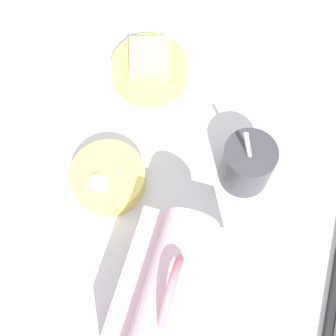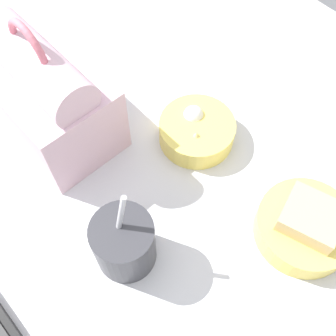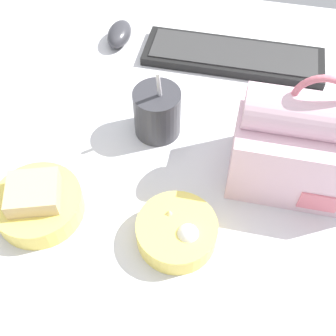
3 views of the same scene
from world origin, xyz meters
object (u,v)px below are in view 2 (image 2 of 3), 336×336
bento_bowl_sandwich (306,226)px  bento_bowl_snacks (197,131)px  soup_cup (124,243)px  lunch_bag (48,96)px

bento_bowl_sandwich → bento_bowl_snacks: size_ratio=1.14×
soup_cup → bento_bowl_sandwich: soup_cup is taller
lunch_bag → soup_cup: size_ratio=1.46×
soup_cup → lunch_bag: bearing=-12.7°
soup_cup → bento_bowl_snacks: soup_cup is taller
soup_cup → bento_bowl_sandwich: size_ratio=1.09×
bento_bowl_sandwich → lunch_bag: bearing=21.5°
lunch_bag → bento_bowl_sandwich: (-38.97, -15.34, -5.77)cm
lunch_bag → bento_bowl_snacks: bearing=-137.2°
soup_cup → bento_bowl_snacks: 22.59cm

